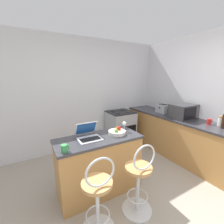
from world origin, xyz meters
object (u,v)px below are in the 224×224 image
microwave (183,111)px  stove_range (120,128)px  mug_red (209,122)px  storage_jar (221,121)px  laptop (88,134)px  bar_stool_near (98,198)px  toaster (163,109)px  wine_glass_tall (124,124)px  bar_stool_far (139,181)px  pepper_mill (223,121)px  fruit_bowl (117,132)px  mug_green (65,148)px

microwave → stove_range: size_ratio=0.58×
mug_red → storage_jar: bearing=-57.4°
laptop → bar_stool_near: bearing=-103.0°
toaster → stove_range: 1.16m
wine_glass_tall → mug_red: size_ratio=1.56×
bar_stool_near → bar_stool_far: bearing=0.0°
stove_range → mug_red: bearing=-61.9°
bar_stool_far → mug_red: 1.82m
pepper_mill → fruit_bowl: pepper_mill is taller
laptop → stove_range: size_ratio=0.37×
microwave → mug_green: (-2.49, -0.26, -0.10)m
laptop → wine_glass_tall: laptop is taller
microwave → laptop: bearing=-179.9°
bar_stool_far → laptop: (-0.41, 0.66, 0.48)m
mug_red → fruit_bowl: size_ratio=0.40×
wine_glass_tall → mug_red: 1.63m
laptop → fruit_bowl: bearing=-10.2°
wine_glass_tall → mug_red: (1.56, -0.47, -0.07)m
bar_stool_near → wine_glass_tall: wine_glass_tall is taller
laptop → mug_red: 2.22m
bar_stool_near → laptop: laptop is taller
microwave → wine_glass_tall: (-1.50, -0.03, -0.03)m
bar_stool_near → microwave: 2.42m
microwave → fruit_bowl: microwave is taller
mug_green → storage_jar: (2.65, -0.39, 0.04)m
toaster → fruit_bowl: bearing=-159.0°
laptop → stove_range: (1.28, 1.16, -0.50)m
laptop → fruit_bowl: 0.44m
bar_stool_far → stove_range: bearing=64.4°
laptop → mug_red: bearing=-12.9°
pepper_mill → microwave: bearing=92.6°
storage_jar → laptop: bearing=164.1°
microwave → fruit_bowl: 1.67m
bar_stool_far → mug_red: same height
bar_stool_near → mug_green: bar_stool_near is taller
toaster → wine_glass_tall: 1.64m
pepper_mill → wine_glass_tall: 1.69m
toaster → fruit_bowl: toaster is taller
mug_green → fruit_bowl: 0.84m
toaster → stove_range: (-0.85, 0.58, -0.54)m
fruit_bowl → laptop: bearing=169.8°
microwave → fruit_bowl: (-1.67, -0.08, -0.11)m
bar_stool_far → laptop: size_ratio=3.03×
microwave → toaster: 0.57m
toaster → mug_red: toaster is taller
mug_green → stove_range: bearing=40.3°
bar_stool_near → wine_glass_tall: (0.76, 0.64, 0.54)m
toaster → bar_stool_near: bearing=-151.6°
laptop → toaster: (2.13, 0.57, 0.04)m
bar_stool_far → fruit_bowl: (0.02, 0.58, 0.46)m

